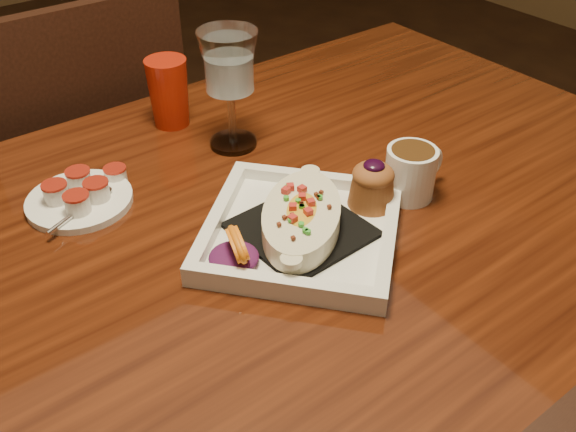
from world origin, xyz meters
TOP-DOWN VIEW (x-y plane):
  - table at (0.00, 0.00)m, footprint 1.50×0.90m
  - chair_far at (-0.00, 0.63)m, footprint 0.42×0.42m
  - plate at (0.07, -0.07)m, footprint 0.36×0.36m
  - coffee_mug at (0.25, -0.08)m, footprint 0.11×0.08m
  - goblet at (0.12, 0.20)m, footprint 0.10×0.10m
  - saucer at (-0.16, 0.19)m, footprint 0.15×0.15m
  - creamer_loose at (-0.09, 0.21)m, footprint 0.04×0.04m
  - red_tumbler at (0.08, 0.33)m, footprint 0.07×0.07m

SIDE VIEW (x-z plane):
  - chair_far at x=0.00m, z-range 0.04..0.97m
  - table at x=0.00m, z-range 0.28..1.03m
  - saucer at x=-0.16m, z-range 0.71..0.82m
  - creamer_loose at x=-0.09m, z-range 0.75..0.78m
  - plate at x=0.07m, z-range 0.73..0.82m
  - coffee_mug at x=0.25m, z-range 0.75..0.83m
  - red_tumbler at x=0.08m, z-range 0.75..0.87m
  - goblet at x=0.12m, z-range 0.79..0.99m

